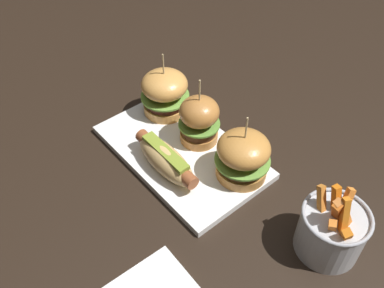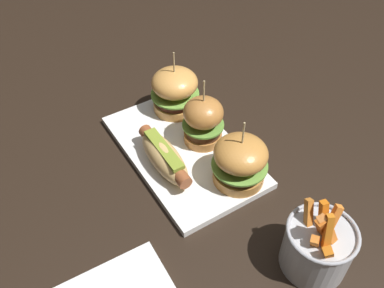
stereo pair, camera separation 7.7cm
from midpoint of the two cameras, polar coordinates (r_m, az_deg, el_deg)
ground_plane at (r=0.83m, az=1.42°, el=-1.38°), size 3.00×3.00×0.00m
platter_main at (r=0.83m, az=1.43°, el=-1.05°), size 0.34×0.20×0.01m
hot_dog at (r=0.77m, az=-0.97°, el=-1.86°), size 0.16×0.05×0.05m
slider_left at (r=0.88m, az=0.17°, el=7.27°), size 0.10×0.10×0.14m
slider_center at (r=0.80m, az=4.36°, el=3.03°), size 0.08×0.08×0.14m
slider_right at (r=0.74m, az=9.57°, el=-2.45°), size 0.10×0.10×0.14m
fries_bucket at (r=0.68m, az=20.07°, el=-13.21°), size 0.11×0.11×0.14m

